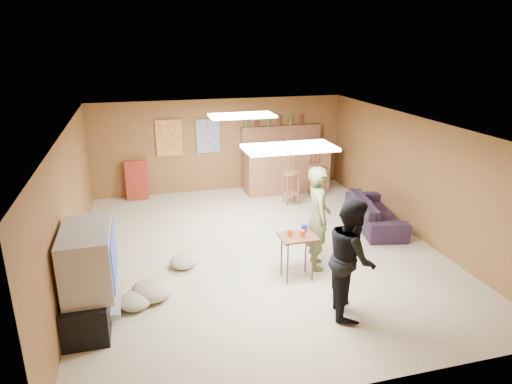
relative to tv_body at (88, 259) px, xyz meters
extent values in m
plane|color=tan|center=(2.65, 1.50, -0.90)|extent=(7.00, 7.00, 0.00)
cube|color=silver|center=(2.65, 1.50, 1.30)|extent=(6.00, 7.00, 0.02)
cube|color=brown|center=(2.65, 5.00, 0.20)|extent=(6.00, 0.02, 2.20)
cube|color=brown|center=(2.65, -2.00, 0.20)|extent=(6.00, 0.02, 2.20)
cube|color=brown|center=(-0.35, 1.50, 0.20)|extent=(0.02, 7.00, 2.20)
cube|color=brown|center=(5.65, 1.50, 0.20)|extent=(0.02, 7.00, 2.20)
cube|color=black|center=(-0.07, 0.00, -0.65)|extent=(0.55, 1.30, 0.50)
cube|color=#B2B2B7|center=(0.15, 0.00, -0.75)|extent=(0.35, 0.50, 0.08)
cube|color=#B2B2B7|center=(0.00, 0.00, 0.00)|extent=(0.60, 1.10, 0.80)
cube|color=navy|center=(0.31, 0.00, 0.00)|extent=(0.02, 0.95, 0.65)
cube|color=brown|center=(4.15, 4.45, -0.35)|extent=(2.00, 0.60, 1.10)
cube|color=#462616|center=(4.15, 4.20, 0.20)|extent=(2.10, 0.12, 0.05)
cube|color=brown|center=(4.15, 4.90, 0.60)|extent=(2.00, 0.18, 0.05)
cube|color=brown|center=(4.15, 4.92, 0.30)|extent=(2.00, 0.14, 0.60)
cube|color=#BF3F26|center=(1.45, 4.96, 0.45)|extent=(0.60, 0.03, 0.85)
cube|color=#334C99|center=(2.35, 4.96, 0.45)|extent=(0.55, 0.03, 0.80)
cube|color=maroon|center=(0.65, 4.80, -0.45)|extent=(0.50, 0.26, 0.91)
cube|color=white|center=(2.65, 0.00, 1.27)|extent=(1.20, 0.60, 0.04)
cube|color=white|center=(2.65, 2.70, 1.27)|extent=(1.20, 0.60, 0.04)
imported|color=#595F37|center=(3.38, 0.66, -0.06)|extent=(0.51, 0.68, 1.69)
imported|color=black|center=(3.31, -0.67, -0.09)|extent=(0.81, 0.93, 1.62)
imported|color=black|center=(5.16, 1.96, -0.62)|extent=(1.11, 2.01, 0.55)
cube|color=#462616|center=(2.94, 0.36, -0.54)|extent=(0.55, 0.44, 0.72)
cylinder|color=red|center=(2.83, 0.39, -0.13)|extent=(0.08, 0.08, 0.10)
cylinder|color=red|center=(2.99, 0.30, -0.13)|extent=(0.08, 0.08, 0.11)
cylinder|color=#151F94|center=(3.09, 0.48, -0.13)|extent=(0.09, 0.09, 0.11)
ellipsoid|color=tan|center=(0.75, 0.35, -0.77)|extent=(0.67, 0.67, 0.27)
ellipsoid|color=tan|center=(1.29, 1.17, -0.80)|extent=(0.53, 0.53, 0.19)
ellipsoid|color=tan|center=(0.51, 0.17, -0.80)|extent=(0.52, 0.52, 0.20)
camera|label=1|loc=(0.71, -5.54, 2.64)|focal=32.00mm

